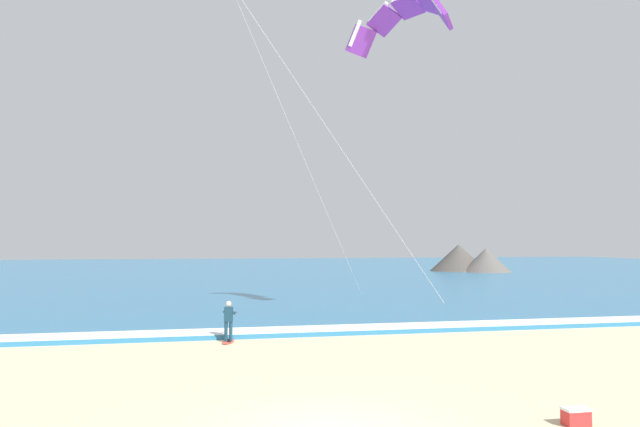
% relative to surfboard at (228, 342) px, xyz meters
% --- Properties ---
extents(sea, '(200.00, 120.00, 0.20)m').
position_rel_surfboard_xyz_m(sea, '(1.29, 60.65, 0.07)').
color(sea, teal).
rests_on(sea, ground).
extents(surf_foam, '(200.00, 1.88, 0.04)m').
position_rel_surfboard_xyz_m(surf_foam, '(1.29, 1.65, 0.19)').
color(surf_foam, white).
rests_on(surf_foam, sea).
extents(surfboard, '(0.79, 1.47, 0.09)m').
position_rel_surfboard_xyz_m(surfboard, '(0.00, 0.00, 0.00)').
color(surfboard, '#E04C38').
rests_on(surfboard, ground).
extents(kitesurfer, '(0.61, 0.61, 1.69)m').
position_rel_surfboard_xyz_m(kitesurfer, '(0.00, 0.02, 0.91)').
color(kitesurfer, '#143347').
rests_on(kitesurfer, ground).
extents(kite_primary, '(11.21, 7.26, 15.90)m').
position_rel_surfboard_xyz_m(kite_primary, '(9.34, 4.68, 15.94)').
color(kite_primary, purple).
extents(headland_right, '(9.76, 10.70, 3.77)m').
position_rel_surfboard_xyz_m(headland_right, '(35.26, 50.84, 1.69)').
color(headland_right, '#665B51').
rests_on(headland_right, ground).
extents(cooler_box, '(0.58, 0.38, 0.40)m').
position_rel_surfboard_xyz_m(cooler_box, '(6.79, -13.41, 0.18)').
color(cooler_box, red).
rests_on(cooler_box, ground).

